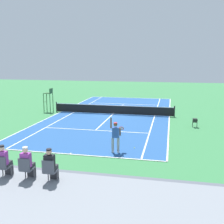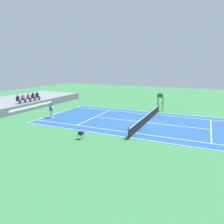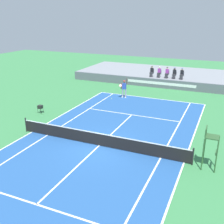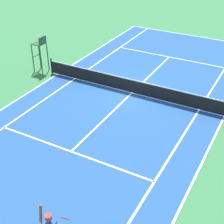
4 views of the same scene
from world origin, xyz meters
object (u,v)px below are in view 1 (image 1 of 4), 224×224
at_px(spectator_seated_1, 27,164).
at_px(spectator_seated_2, 4,162).
at_px(ball_hopper, 195,120).
at_px(umpire_chair, 49,97).
at_px(tennis_ball, 134,148).
at_px(tennis_player, 116,136).
at_px(spectator_seated_0, 51,166).

xyz_separation_m(spectator_seated_1, spectator_seated_2, (0.95, 0.00, 0.00)).
bearing_deg(ball_hopper, umpire_chair, -14.52).
xyz_separation_m(tennis_ball, ball_hopper, (-4.03, -6.35, 0.54)).
relative_size(tennis_player, tennis_ball, 30.63).
xyz_separation_m(spectator_seated_2, tennis_ball, (-3.91, -7.41, -1.61)).
distance_m(spectator_seated_1, ball_hopper, 15.48).
height_order(umpire_chair, ball_hopper, umpire_chair).
distance_m(spectator_seated_0, tennis_ball, 7.86).
relative_size(tennis_ball, umpire_chair, 0.03).
height_order(spectator_seated_2, tennis_ball, spectator_seated_2).
bearing_deg(ball_hopper, tennis_player, 55.63).
bearing_deg(spectator_seated_1, spectator_seated_0, 180.00).
bearing_deg(spectator_seated_1, ball_hopper, -116.96).
relative_size(spectator_seated_1, spectator_seated_2, 1.00).
distance_m(spectator_seated_1, tennis_player, 6.77).
distance_m(spectator_seated_2, tennis_player, 7.11).
distance_m(spectator_seated_1, tennis_ball, 8.14).
xyz_separation_m(spectator_seated_1, tennis_ball, (-2.97, -7.41, -1.61)).
height_order(spectator_seated_1, tennis_ball, spectator_seated_1).
bearing_deg(tennis_ball, spectator_seated_1, 68.16).
xyz_separation_m(spectator_seated_1, umpire_chair, (7.27, -17.46, -0.09)).
bearing_deg(spectator_seated_2, tennis_ball, -117.85).
relative_size(spectator_seated_1, umpire_chair, 0.52).
relative_size(spectator_seated_1, ball_hopper, 1.81).
relative_size(spectator_seated_2, ball_hopper, 1.81).
height_order(spectator_seated_0, tennis_ball, spectator_seated_0).
relative_size(spectator_seated_0, spectator_seated_2, 1.00).
xyz_separation_m(spectator_seated_0, ball_hopper, (-6.08, -13.76, -1.08)).
distance_m(spectator_seated_2, umpire_chair, 18.57).
relative_size(spectator_seated_0, tennis_ball, 18.60).
height_order(spectator_seated_1, umpire_chair, umpire_chair).
xyz_separation_m(tennis_player, umpire_chair, (9.27, -11.02, 0.56)).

